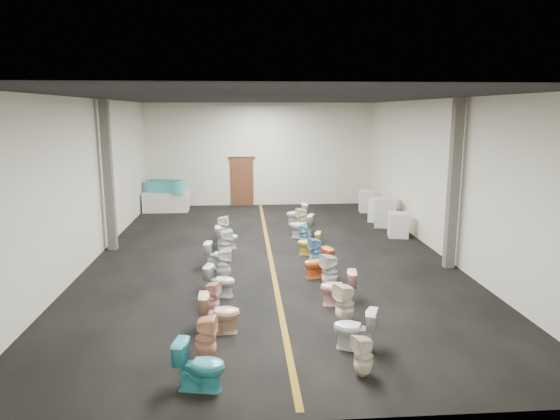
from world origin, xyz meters
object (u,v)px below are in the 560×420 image
Objects in this scene: toilet_left_5 at (223,265)px; toilet_right_4 at (330,272)px; appliance_crate_a at (398,225)px; toilet_right_11 at (297,214)px; toilet_right_1 at (355,329)px; toilet_left_1 at (206,338)px; toilet_right_5 at (318,263)px; toilet_left_9 at (222,228)px; toilet_right_3 at (338,288)px; toilet_right_10 at (302,219)px; appliance_crate_b at (385,212)px; toilet_left_7 at (225,244)px; toilet_left_3 at (212,298)px; toilet_right_9 at (302,226)px; toilet_right_6 at (316,252)px; display_table at (166,202)px; toilet_left_4 at (220,281)px; toilet_right_2 at (345,304)px; appliance_crate_c at (379,210)px; appliance_crate_d at (367,201)px; toilet_left_0 at (200,365)px; bathtub at (166,186)px; toilet_right_8 at (304,235)px; toilet_left_8 at (227,237)px; toilet_left_6 at (218,255)px.

toilet_right_4 is (2.53, -0.79, 0.02)m from toilet_left_5.
appliance_crate_a reaches higher than toilet_right_11.
appliance_crate_a is 8.46m from toilet_right_1.
toilet_right_5 is (2.52, 4.14, -0.03)m from toilet_left_1.
toilet_left_9 is 3.45m from toilet_right_11.
toilet_right_3 is 0.96× the size of toilet_right_10.
toilet_left_7 is (-5.69, -3.63, -0.10)m from appliance_crate_b.
appliance_crate_b is 1.52× the size of toilet_left_3.
toilet_right_5 is at bearing 20.55° from toilet_right_9.
toilet_left_1 is 1.02× the size of toilet_right_11.
toilet_left_5 is at bearing -125.39° from toilet_right_1.
toilet_right_5 is 0.91× the size of toilet_right_10.
toilet_right_10 is (0.11, 4.02, 0.02)m from toilet_right_6.
toilet_left_9 is at bearing -63.37° from display_table.
toilet_right_2 reaches higher than toilet_left_4.
toilet_right_2 is (-3.18, -8.29, -0.11)m from appliance_crate_b.
toilet_right_5 is 0.97m from toilet_right_6.
toilet_right_10 is at bearing -158.53° from toilet_right_1.
toilet_right_2 is at bearing -109.14° from appliance_crate_c.
toilet_left_0 is (-5.84, -13.16, -0.06)m from appliance_crate_d.
toilet_left_1 is 3.52m from toilet_right_3.
appliance_crate_a is (8.39, -5.00, -0.00)m from display_table.
toilet_left_4 is (-5.71, -9.26, -0.09)m from appliance_crate_d.
display_table reaches higher than toilet_left_1.
toilet_left_1 is 0.94× the size of toilet_left_7.
toilet_right_3 is at bearing -29.49° from toilet_left_0.
toilet_left_1 is 7.97m from toilet_left_9.
bathtub is 7.89m from toilet_right_8.
appliance_crate_b is at bearing -90.00° from appliance_crate_c.
toilet_left_7 is 4.90m from toilet_right_11.
toilet_right_2 is 0.98× the size of toilet_right_4.
appliance_crate_c is 7.85m from toilet_right_4.
toilet_right_2 is 1.07× the size of toilet_right_11.
toilet_right_4 is at bearing -45.01° from toilet_left_3.
toilet_left_5 is at bearing -50.21° from bathtub.
bathtub is 1.68× the size of appliance_crate_b.
toilet_right_11 is at bearing -160.30° from toilet_right_9.
display_table reaches higher than toilet_left_8.
toilet_left_0 is at bearing -123.21° from appliance_crate_a.
toilet_right_3 is (0.05, 0.97, -0.03)m from toilet_right_2.
toilet_left_6 is 1.01× the size of toilet_left_8.
appliance_crate_b reaches higher than toilet_right_4.
toilet_left_1 is at bearing -87.71° from toilet_right_2.
toilet_right_9 is at bearing -29.87° from toilet_left_6.
bathtub is 8.40m from toilet_left_6.
toilet_left_9 reaches higher than toilet_left_8.
appliance_crate_a is at bearing -90.00° from appliance_crate_c.
appliance_crate_c is at bearing -175.22° from toilet_right_1.
toilet_right_10 is (2.57, 5.06, 0.00)m from toilet_left_5.
toilet_left_4 is 0.91× the size of toilet_right_3.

